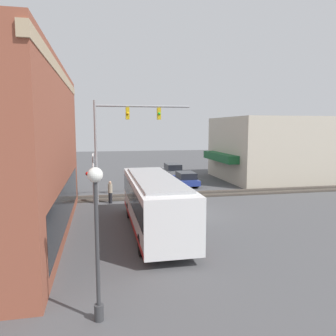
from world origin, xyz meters
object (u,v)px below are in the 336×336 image
at_px(parked_car_grey, 173,171).
at_px(pedestrian_at_crossing, 110,192).
at_px(parked_car_blue, 186,179).
at_px(crossing_signal, 93,174).
at_px(streetlamp, 97,231).
at_px(city_bus, 155,202).
at_px(pedestrian_near_bus, 183,213).

height_order(parked_car_grey, pedestrian_at_crossing, pedestrian_at_crossing).
xyz_separation_m(parked_car_blue, pedestrian_at_crossing, (-6.31, 7.60, 0.24)).
relative_size(crossing_signal, parked_car_blue, 0.86).
distance_m(parked_car_blue, pedestrian_at_crossing, 9.88).
bearing_deg(streetlamp, parked_car_grey, -16.85).
bearing_deg(city_bus, parked_car_grey, -15.31).
height_order(parked_car_grey, pedestrian_near_bus, pedestrian_near_bus).
xyz_separation_m(city_bus, pedestrian_at_crossing, (7.37, 2.20, -0.81)).
xyz_separation_m(crossing_signal, parked_car_grey, (12.16, -8.81, -1.58)).
relative_size(crossing_signal, pedestrian_near_bus, 2.18).
bearing_deg(city_bus, pedestrian_at_crossing, 16.63).
height_order(city_bus, parked_car_blue, city_bus).
xyz_separation_m(streetlamp, parked_car_grey, (27.81, -8.42, -2.06)).
distance_m(crossing_signal, parked_car_grey, 15.10).
height_order(crossing_signal, streetlamp, streetlamp).
bearing_deg(parked_car_blue, parked_car_grey, -0.00).
relative_size(city_bus, pedestrian_at_crossing, 6.02).
relative_size(crossing_signal, pedestrian_at_crossing, 2.22).
xyz_separation_m(city_bus, parked_car_grey, (19.73, -5.40, -0.97)).
relative_size(parked_car_blue, pedestrian_at_crossing, 2.59).
distance_m(parked_car_grey, pedestrian_at_crossing, 14.51).
bearing_deg(city_bus, parked_car_blue, -21.54).
relative_size(streetlamp, pedestrian_at_crossing, 2.70).
relative_size(city_bus, streetlamp, 2.23).
bearing_deg(streetlamp, city_bus, -20.50).
height_order(city_bus, crossing_signal, crossing_signal).
distance_m(streetlamp, parked_car_blue, 23.43).
height_order(parked_car_blue, pedestrian_near_bus, pedestrian_near_bus).
bearing_deg(crossing_signal, parked_car_grey, -35.93).
relative_size(city_bus, parked_car_blue, 2.32).
bearing_deg(crossing_signal, city_bus, -155.71).
relative_size(parked_car_blue, pedestrian_near_bus, 2.54).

